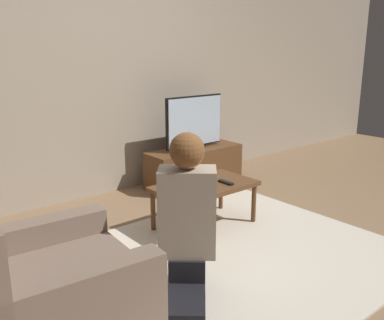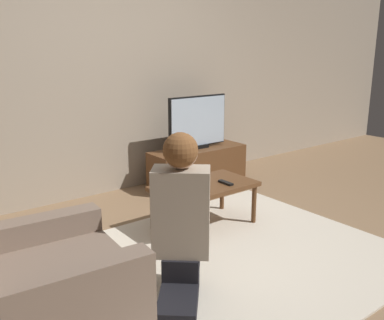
{
  "view_description": "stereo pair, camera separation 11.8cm",
  "coord_description": "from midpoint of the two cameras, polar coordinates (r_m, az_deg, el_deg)",
  "views": [
    {
      "loc": [
        -2.02,
        -1.98,
        1.49
      ],
      "look_at": [
        0.2,
        0.7,
        0.57
      ],
      "focal_mm": 40.0,
      "sensor_mm": 36.0,
      "label": 1
    },
    {
      "loc": [
        -1.93,
        -2.05,
        1.49
      ],
      "look_at": [
        0.2,
        0.7,
        0.57
      ],
      "focal_mm": 40.0,
      "sensor_mm": 36.0,
      "label": 2
    }
  ],
  "objects": [
    {
      "name": "table_lamp",
      "position": [
        3.4,
        0.42,
        -2.3
      ],
      "size": [
        0.18,
        0.18,
        0.17
      ],
      "color": "#4C3823",
      "rests_on": "coffee_table"
    },
    {
      "name": "coffee_table",
      "position": [
        3.57,
        2.6,
        -3.9
      ],
      "size": [
        0.85,
        0.49,
        0.38
      ],
      "color": "brown",
      "rests_on": "ground_plane"
    },
    {
      "name": "ground_plane",
      "position": [
        3.19,
        6.1,
        -13.07
      ],
      "size": [
        10.0,
        10.0,
        0.0
      ],
      "primitive_type": "plane",
      "color": "#896B4C"
    },
    {
      "name": "armchair",
      "position": [
        2.41,
        -18.56,
        -16.51
      ],
      "size": [
        0.92,
        0.89,
        0.82
      ],
      "rotation": [
        0.0,
        0.0,
        1.49
      ],
      "color": "#7A6656",
      "rests_on": "ground_plane"
    },
    {
      "name": "wall_back",
      "position": [
        4.42,
        -11.36,
        12.09
      ],
      "size": [
        10.0,
        0.06,
        2.6
      ],
      "color": "tan",
      "rests_on": "ground_plane"
    },
    {
      "name": "person_kneeling",
      "position": [
        2.56,
        -0.17,
        -7.53
      ],
      "size": [
        0.74,
        0.79,
        1.01
      ],
      "rotation": [
        0.0,
        0.0,
        2.42
      ],
      "color": "black",
      "rests_on": "rug"
    },
    {
      "name": "tv",
      "position": [
        4.64,
        1.51,
        5.07
      ],
      "size": [
        0.75,
        0.08,
        0.58
      ],
      "color": "black",
      "rests_on": "tv_stand"
    },
    {
      "name": "remote",
      "position": [
        3.58,
        5.46,
        -3.03
      ],
      "size": [
        0.04,
        0.15,
        0.02
      ],
      "color": "black",
      "rests_on": "coffee_table"
    },
    {
      "name": "tv_stand",
      "position": [
        4.75,
        1.5,
        -0.86
      ],
      "size": [
        1.12,
        0.38,
        0.41
      ],
      "color": "brown",
      "rests_on": "ground_plane"
    },
    {
      "name": "rug",
      "position": [
        3.19,
        6.1,
        -12.94
      ],
      "size": [
        2.38,
        1.98,
        0.02
      ],
      "color": "beige",
      "rests_on": "ground_plane"
    }
  ]
}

